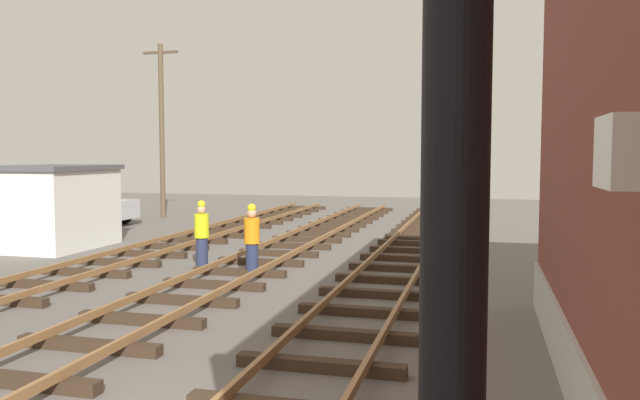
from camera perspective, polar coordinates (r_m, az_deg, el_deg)
signal_mast at (r=1.69m, az=12.22°, el=10.58°), size 0.36×0.40×5.28m
control_hut at (r=22.74m, az=-22.93°, el=-0.54°), size 3.00×3.80×2.76m
parked_car_silver at (r=29.54m, az=-20.36°, el=-0.41°), size 4.20×2.04×1.76m
parked_car_green at (r=33.20m, az=-21.83°, el=0.03°), size 4.20×2.04×1.76m
utility_pole_far at (r=31.70m, az=-14.11°, el=6.35°), size 1.80×0.24×8.40m
track_worker_foreground at (r=16.23m, az=-6.17°, el=-3.63°), size 0.40×0.40×1.87m
track_worker_distant at (r=17.54m, az=-10.64°, el=-3.10°), size 0.40×0.40×1.87m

